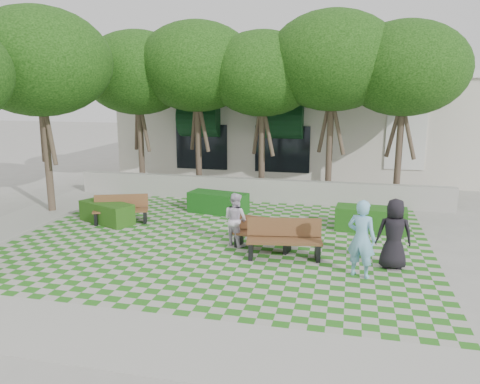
% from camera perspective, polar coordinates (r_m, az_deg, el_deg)
% --- Properties ---
extents(ground, '(90.00, 90.00, 0.00)m').
position_cam_1_polar(ground, '(13.01, -3.70, -7.32)').
color(ground, gray).
rests_on(ground, ground).
extents(lawn, '(12.00, 12.00, 0.00)m').
position_cam_1_polar(lawn, '(13.91, -2.49, -5.95)').
color(lawn, '#2B721E').
rests_on(lawn, ground).
extents(sidewalk_south, '(16.00, 2.00, 0.01)m').
position_cam_1_polar(sidewalk_south, '(9.02, -12.83, -17.05)').
color(sidewalk_south, '#9E9B93').
rests_on(sidewalk_south, ground).
extents(sidewalk_west, '(2.00, 12.00, 0.01)m').
position_cam_1_polar(sidewalk_west, '(17.25, -26.23, -3.60)').
color(sidewalk_west, '#9E9B93').
rests_on(sidewalk_west, ground).
extents(retaining_wall, '(15.00, 0.36, 0.90)m').
position_cam_1_polar(retaining_wall, '(18.68, 1.83, 0.27)').
color(retaining_wall, '#9E9B93').
rests_on(retaining_wall, ground).
extents(bench_east, '(2.05, 0.96, 1.04)m').
position_cam_1_polar(bench_east, '(12.48, 5.41, -5.80)').
color(bench_east, '#56361D').
rests_on(bench_east, ground).
extents(bench_mid, '(1.71, 0.85, 0.86)m').
position_cam_1_polar(bench_mid, '(13.17, 2.87, -5.15)').
color(bench_mid, brown).
rests_on(bench_mid, ground).
extents(bench_west, '(1.87, 1.18, 0.93)m').
position_cam_1_polar(bench_west, '(16.11, -14.30, -2.10)').
color(bench_west, brown).
rests_on(bench_west, ground).
extents(hedge_east, '(2.21, 1.00, 0.76)m').
position_cam_1_polar(hedge_east, '(15.32, 15.65, -3.22)').
color(hedge_east, '#1A4C14').
rests_on(hedge_east, ground).
extents(hedge_midleft, '(2.24, 1.25, 0.74)m').
position_cam_1_polar(hedge_midleft, '(16.90, -2.68, -1.32)').
color(hedge_midleft, '#134814').
rests_on(hedge_midleft, ground).
extents(hedge_west, '(2.13, 1.53, 0.69)m').
position_cam_1_polar(hedge_west, '(16.28, -15.93, -2.43)').
color(hedge_west, '#1F4612').
rests_on(hedge_west, ground).
extents(person_blue, '(0.80, 0.66, 1.89)m').
position_cam_1_polar(person_blue, '(11.45, 14.58, -5.52)').
color(person_blue, '#7ABADF').
rests_on(person_blue, ground).
extents(person_dark, '(0.90, 0.61, 1.78)m').
position_cam_1_polar(person_dark, '(12.22, 18.27, -4.87)').
color(person_dark, black).
rests_on(person_dark, ground).
extents(person_white, '(0.94, 0.88, 1.54)m').
position_cam_1_polar(person_white, '(13.32, -0.55, -3.35)').
color(person_white, silver).
rests_on(person_white, ground).
extents(tree_row, '(17.70, 13.40, 7.41)m').
position_cam_1_polar(tree_row, '(18.49, -4.08, 14.87)').
color(tree_row, '#47382B').
rests_on(tree_row, ground).
extents(building, '(18.00, 8.92, 5.15)m').
position_cam_1_polar(building, '(25.98, 7.42, 8.24)').
color(building, beige).
rests_on(building, ground).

